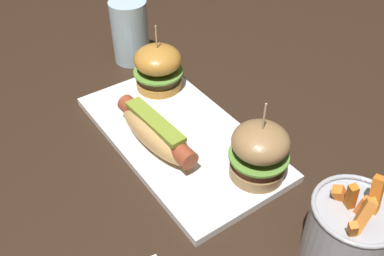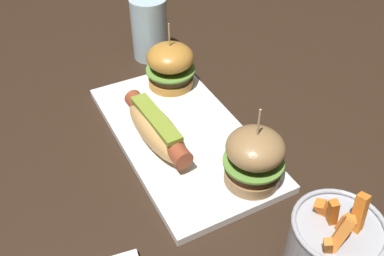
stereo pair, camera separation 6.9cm
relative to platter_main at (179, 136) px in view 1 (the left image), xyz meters
name	(u,v)px [view 1 (the left image)]	position (x,y,z in m)	size (l,w,h in m)	color
ground_plane	(179,139)	(0.00, 0.00, -0.01)	(3.00, 3.00, 0.00)	black
platter_main	(179,136)	(0.00, 0.00, 0.00)	(0.39, 0.21, 0.01)	white
hot_dog	(157,133)	(0.00, -0.05, 0.04)	(0.19, 0.07, 0.05)	tan
slider_left	(158,67)	(-0.14, 0.05, 0.05)	(0.10, 0.10, 0.13)	#BA7C2F
slider_right	(259,152)	(0.15, 0.05, 0.05)	(0.09, 0.09, 0.14)	#987246
fries_bucket	(349,232)	(0.32, 0.05, 0.05)	(0.11, 0.11, 0.14)	#A8AAB2
water_glass	(130,32)	(-0.28, 0.06, 0.06)	(0.08, 0.08, 0.14)	silver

